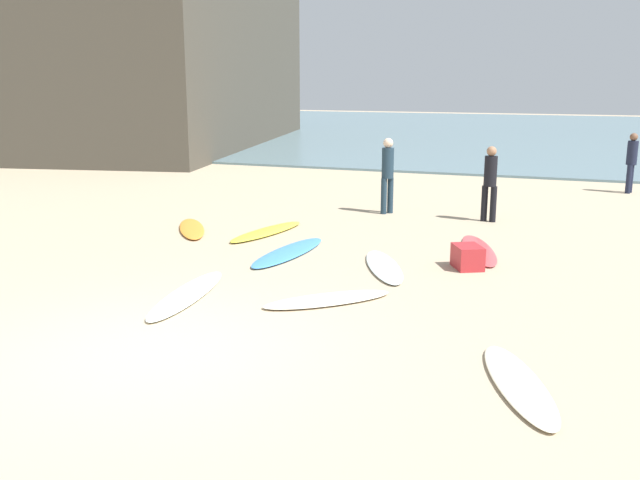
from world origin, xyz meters
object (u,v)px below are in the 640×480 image
object	(u,v)px
surfboard_5	(479,250)
beachgoer_far	(490,180)
surfboard_6	(328,299)
beachgoer_near	(632,160)
surfboard_3	(192,229)
beachgoer_mid	(388,172)
surfboard_2	(289,252)
surfboard_4	(267,231)
beach_cooler	(468,257)
surfboard_1	(187,294)
surfboard_0	(384,266)
surfboard_7	(519,383)

from	to	relation	value
surfboard_5	beachgoer_far	xyz separation A→B (m)	(-0.20, 2.89, 0.90)
surfboard_6	beachgoer_near	xyz separation A→B (m)	(4.58, 12.08, 0.88)
surfboard_3	beachgoer_mid	world-z (taller)	beachgoer_mid
surfboard_5	beachgoer_near	distance (m)	8.86
surfboard_2	surfboard_4	xyz separation A→B (m)	(-1.09, 1.44, 0.01)
beachgoer_far	beach_cooler	size ratio (longest dim) A/B	2.94
surfboard_5	beachgoer_far	distance (m)	3.03
surfboard_1	surfboard_5	xyz separation A→B (m)	(3.62, 4.26, -0.00)
surfboard_6	beachgoer_near	bearing A→B (deg)	116.42
beachgoer_far	surfboard_0	bearing A→B (deg)	85.18
surfboard_3	surfboard_5	world-z (taller)	surfboard_3
surfboard_3	surfboard_5	xyz separation A→B (m)	(5.91, 0.24, -0.01)
surfboard_0	beachgoer_far	bearing A→B (deg)	51.50
surfboard_1	beachgoer_far	bearing A→B (deg)	-123.50
beach_cooler	surfboard_0	bearing A→B (deg)	-159.20
beachgoer_far	beach_cooler	world-z (taller)	beachgoer_far
surfboard_4	beach_cooler	xyz separation A→B (m)	(4.29, -1.29, 0.16)
beachgoer_far	beach_cooler	bearing A→B (deg)	101.36
surfboard_1	surfboard_3	xyz separation A→B (m)	(-2.29, 4.01, 0.01)
surfboard_3	beachgoer_near	size ratio (longest dim) A/B	1.29
beachgoer_mid	surfboard_5	bearing A→B (deg)	74.98
surfboard_4	beach_cooler	world-z (taller)	beach_cooler
beachgoer_near	beach_cooler	size ratio (longest dim) A/B	2.91
beach_cooler	surfboard_7	bearing A→B (deg)	-74.77
beachgoer_near	beach_cooler	world-z (taller)	beachgoer_near
beachgoer_far	beachgoer_near	bearing A→B (deg)	-111.38
surfboard_0	surfboard_2	world-z (taller)	same
surfboard_1	beachgoer_mid	bearing A→B (deg)	-106.14
surfboard_0	beachgoer_mid	size ratio (longest dim) A/B	1.24
beach_cooler	beachgoer_far	bearing A→B (deg)	92.46
surfboard_1	surfboard_3	size ratio (longest dim) A/B	1.17
surfboard_1	beachgoer_far	xyz separation A→B (m)	(3.43, 7.14, 0.90)
beachgoer_mid	beachgoer_far	size ratio (longest dim) A/B	1.06
surfboard_1	beachgoer_far	size ratio (longest dim) A/B	1.49
beachgoer_mid	surfboard_2	bearing A→B (deg)	26.33
surfboard_1	beachgoer_mid	world-z (taller)	beachgoer_mid
surfboard_0	beachgoer_near	distance (m)	10.97
surfboard_1	surfboard_5	world-z (taller)	surfboard_1
surfboard_2	beachgoer_mid	xyz separation A→B (m)	(0.65, 4.43, 0.96)
surfboard_7	beachgoer_near	size ratio (longest dim) A/B	1.26
surfboard_2	surfboard_6	xyz separation A→B (m)	(1.61, -2.37, -0.00)
surfboard_7	surfboard_1	bearing A→B (deg)	-38.31
surfboard_1	surfboard_2	distance (m)	2.89
surfboard_2	surfboard_7	xyz separation A→B (m)	(4.42, -4.34, 0.00)
surfboard_0	surfboard_7	bearing A→B (deg)	-82.36
beach_cooler	surfboard_3	bearing A→B (deg)	170.25
surfboard_0	surfboard_7	size ratio (longest dim) A/B	1.05
surfboard_3	surfboard_1	bearing A→B (deg)	-94.04
surfboard_2	beachgoer_mid	world-z (taller)	beachgoer_mid
surfboard_5	beachgoer_near	size ratio (longest dim) A/B	1.47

